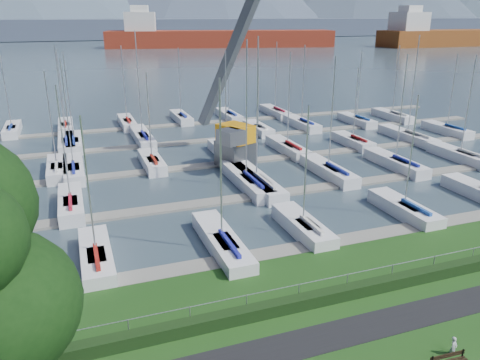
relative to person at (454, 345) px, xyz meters
name	(u,v)px	position (x,y,z in m)	size (l,w,h in m)	color
path	(344,333)	(-3.86, 3.05, -0.54)	(160.00, 2.00, 0.04)	black
water	(86,44)	(-3.86, 266.05, -0.95)	(800.00, 540.00, 0.20)	#3C4D58
hedge	(318,298)	(-3.86, 5.65, -0.20)	(80.00, 0.70, 0.70)	black
fence	(316,281)	(-3.86, 6.05, 0.65)	(0.04, 0.04, 80.00)	#989AA0
foothill	(80,28)	(-3.86, 336.05, 5.45)	(900.00, 80.00, 12.00)	#444E63
docks	(194,167)	(-3.86, 32.05, -0.77)	(90.00, 41.60, 0.25)	slate
person	(454,345)	(0.00, 0.00, 0.00)	(0.40, 0.26, 1.10)	#ADAEB4
crane	(236,111)	(0.78, 32.16, 4.78)	(7.74, 12.91, 22.35)	#4F5155
cargo_ship_mid	(212,39)	(53.48, 216.05, 2.90)	(111.24, 41.03, 21.50)	maroon
cargo_ship_east	(445,38)	(167.27, 184.02, 3.22)	(79.12, 18.13, 21.50)	brown
sailboat_fleet	(156,110)	(-7.03, 35.00, 4.87)	(75.49, 49.33, 13.66)	silver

